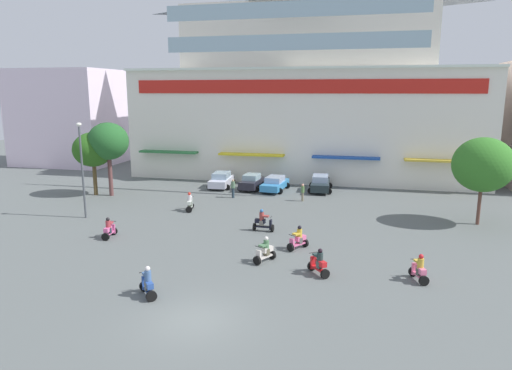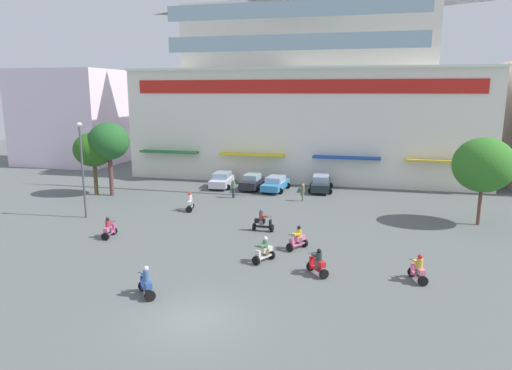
% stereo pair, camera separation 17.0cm
% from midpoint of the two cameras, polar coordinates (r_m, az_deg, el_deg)
% --- Properties ---
extents(ground_plane, '(128.00, 128.00, 0.00)m').
position_cam_midpoint_polar(ground_plane, '(32.37, 0.81, -5.80)').
color(ground_plane, '#595F5E').
extents(colonial_building, '(38.17, 18.39, 21.14)m').
position_cam_midpoint_polar(colonial_building, '(54.25, 6.52, 11.26)').
color(colonial_building, white).
rests_on(colonial_building, ground).
extents(flank_building_left, '(12.59, 9.54, 12.39)m').
position_cam_midpoint_polar(flank_building_left, '(66.96, -21.89, 7.78)').
color(flank_building_left, silver).
rests_on(flank_building_left, ground).
extents(plaza_tree_0, '(3.73, 3.64, 6.84)m').
position_cam_midpoint_polar(plaza_tree_0, '(44.68, -17.62, 5.14)').
color(plaza_tree_0, brown).
rests_on(plaza_tree_0, ground).
extents(plaza_tree_1, '(4.28, 4.28, 6.42)m').
position_cam_midpoint_polar(plaza_tree_1, '(36.92, 26.41, 2.23)').
color(plaza_tree_1, brown).
rests_on(plaza_tree_1, ground).
extents(plaza_tree_2, '(3.61, 3.79, 5.91)m').
position_cam_midpoint_polar(plaza_tree_2, '(45.48, -19.32, 4.14)').
color(plaza_tree_2, brown).
rests_on(plaza_tree_2, ground).
extents(parked_car_0, '(2.55, 4.57, 1.54)m').
position_cam_midpoint_polar(parked_car_0, '(47.04, -4.11, 0.64)').
color(parked_car_0, silver).
rests_on(parked_car_0, ground).
extents(parked_car_1, '(2.31, 3.99, 1.53)m').
position_cam_midpoint_polar(parked_car_1, '(45.92, -0.38, 0.40)').
color(parked_car_1, '#23222C').
rests_on(parked_car_1, ground).
extents(parked_car_2, '(2.61, 4.61, 1.43)m').
position_cam_midpoint_polar(parked_car_2, '(45.32, 2.52, 0.18)').
color(parked_car_2, '#3487C7').
rests_on(parked_car_2, ground).
extents(parked_car_3, '(2.49, 4.55, 1.57)m').
position_cam_midpoint_polar(parked_car_3, '(45.52, 8.12, 0.20)').
color(parked_car_3, '#1E2A2D').
rests_on(parked_car_3, ground).
extents(scooter_rider_0, '(1.47, 0.57, 1.58)m').
position_cam_midpoint_polar(scooter_rider_0, '(32.36, 0.99, -4.60)').
color(scooter_rider_0, black).
rests_on(scooter_rider_0, ground).
extents(scooter_rider_1, '(0.69, 1.50, 1.45)m').
position_cam_midpoint_polar(scooter_rider_1, '(32.46, -17.57, -5.22)').
color(scooter_rider_1, black).
rests_on(scooter_rider_1, ground).
extents(scooter_rider_2, '(1.26, 1.49, 1.50)m').
position_cam_midpoint_polar(scooter_rider_2, '(28.89, 5.34, -6.74)').
color(scooter_rider_2, black).
rests_on(scooter_rider_2, ground).
extents(scooter_rider_3, '(1.30, 1.43, 1.50)m').
position_cam_midpoint_polar(scooter_rider_3, '(25.14, 7.83, -9.60)').
color(scooter_rider_3, black).
rests_on(scooter_rider_3, ground).
extents(scooter_rider_4, '(1.16, 1.51, 1.50)m').
position_cam_midpoint_polar(scooter_rider_4, '(26.71, 1.21, -8.22)').
color(scooter_rider_4, black).
rests_on(scooter_rider_4, ground).
extents(scooter_rider_5, '(0.86, 1.53, 1.59)m').
position_cam_midpoint_polar(scooter_rider_5, '(38.12, -8.04, -2.21)').
color(scooter_rider_5, black).
rests_on(scooter_rider_5, ground).
extents(scooter_rider_6, '(1.32, 1.43, 1.57)m').
position_cam_midpoint_polar(scooter_rider_6, '(23.07, -13.17, -11.77)').
color(scooter_rider_6, black).
rests_on(scooter_rider_6, ground).
extents(scooter_rider_7, '(0.94, 1.48, 1.50)m').
position_cam_midpoint_polar(scooter_rider_7, '(25.54, 19.60, -9.89)').
color(scooter_rider_7, black).
rests_on(scooter_rider_7, ground).
extents(pedestrian_0, '(0.50, 0.50, 1.73)m').
position_cam_midpoint_polar(pedestrian_0, '(42.31, -2.69, -0.28)').
color(pedestrian_0, '#253541').
rests_on(pedestrian_0, ground).
extents(pedestrian_1, '(0.40, 0.40, 1.58)m').
position_cam_midpoint_polar(pedestrian_1, '(41.17, 5.94, -0.75)').
color(pedestrian_1, '#776E55').
rests_on(pedestrian_1, ground).
extents(streetlamp_near, '(0.40, 0.40, 7.34)m').
position_cam_midpoint_polar(streetlamp_near, '(37.41, -20.56, 2.51)').
color(streetlamp_near, '#474C51').
rests_on(streetlamp_near, ground).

